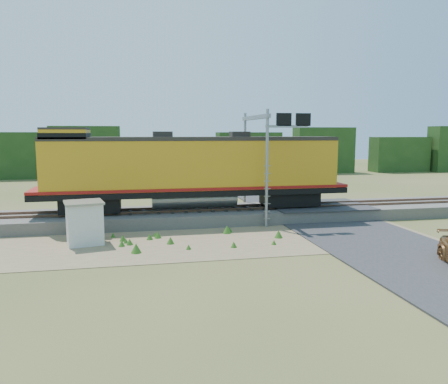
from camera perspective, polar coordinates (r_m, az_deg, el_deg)
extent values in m
plane|color=#475123|center=(24.71, 2.70, -6.41)|extent=(140.00, 140.00, 0.00)
cube|color=slate|center=(30.34, -0.10, -2.97)|extent=(70.00, 5.00, 0.80)
cube|color=brown|center=(29.56, 0.18, -2.31)|extent=(70.00, 0.10, 0.16)
cube|color=brown|center=(30.95, -0.36, -1.86)|extent=(70.00, 0.10, 0.16)
cube|color=#8C7754|center=(24.78, -2.10, -6.33)|extent=(26.00, 8.00, 0.03)
cube|color=#38383A|center=(32.37, 12.14, -1.70)|extent=(7.00, 5.20, 0.06)
cube|color=#38383A|center=(47.41, 4.34, 0.43)|extent=(7.00, 24.00, 0.08)
cube|color=#1B3A15|center=(61.56, -6.07, 5.07)|extent=(36.00, 3.00, 6.50)
cube|color=#1B3A15|center=(76.60, 25.36, 4.69)|extent=(50.00, 3.00, 6.00)
cube|color=black|center=(29.71, -16.98, -1.52)|extent=(3.77, 2.41, 0.94)
cube|color=black|center=(31.47, 8.52, -0.77)|extent=(3.77, 2.41, 0.94)
cube|color=black|center=(29.74, -3.87, 0.09)|extent=(20.94, 3.14, 0.38)
cylinder|color=gray|center=(29.81, -3.86, -0.87)|extent=(5.76, 1.26, 1.26)
cube|color=#C68717|center=(29.56, -3.90, 3.57)|extent=(19.37, 3.04, 3.25)
cube|color=maroon|center=(29.70, -3.87, 0.69)|extent=(20.94, 3.19, 0.19)
cube|color=#28231E|center=(29.48, -3.93, 6.97)|extent=(19.37, 3.09, 0.25)
cube|color=#C68717|center=(29.52, -19.97, 6.99)|extent=(2.72, 3.04, 0.73)
cube|color=#28231E|center=(29.52, -20.00, 7.79)|extent=(2.72, 3.09, 0.13)
cube|color=black|center=(29.52, -19.96, 6.89)|extent=(2.77, 3.09, 0.37)
cube|color=maroon|center=(29.88, -22.74, 2.34)|extent=(0.10, 2.09, 1.26)
cube|color=#28231E|center=(29.27, -8.03, 7.38)|extent=(1.26, 1.05, 0.47)
cube|color=#28231E|center=(30.06, 2.06, 7.45)|extent=(1.26, 1.05, 0.47)
cube|color=silver|center=(24.98, -17.75, -3.96)|extent=(2.14, 2.14, 2.26)
cube|color=gray|center=(24.78, -17.87, -1.30)|extent=(2.36, 2.36, 0.11)
cylinder|color=gray|center=(27.75, 5.61, 2.99)|extent=(0.19, 0.19, 7.51)
cylinder|color=gray|center=(33.12, 2.75, 3.77)|extent=(0.19, 0.19, 7.51)
cube|color=gray|center=(30.36, 4.11, 9.69)|extent=(0.27, 6.20, 0.27)
cube|color=gray|center=(28.07, 8.23, 8.48)|extent=(2.79, 0.16, 0.16)
cube|color=black|center=(28.00, 7.82, 9.37)|extent=(0.97, 0.16, 0.80)
cube|color=black|center=(28.46, 10.30, 9.29)|extent=(0.97, 0.16, 0.80)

